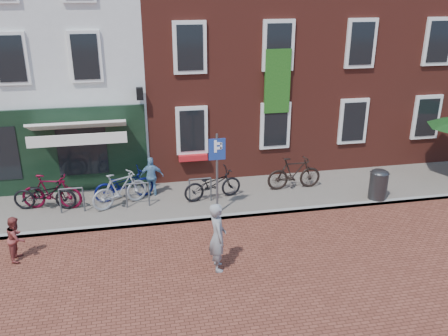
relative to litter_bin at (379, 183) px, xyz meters
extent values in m
plane|color=brown|center=(-6.27, -0.30, -0.66)|extent=(80.00, 80.00, 0.00)
cube|color=slate|center=(-5.27, 1.20, -0.61)|extent=(24.00, 3.00, 0.10)
cube|color=silver|center=(-11.27, 6.70, 3.84)|extent=(8.00, 8.00, 9.00)
cube|color=maroon|center=(-4.27, 6.70, 4.34)|extent=(6.00, 8.00, 10.00)
cube|color=maroon|center=(1.73, 6.70, 4.34)|extent=(6.00, 8.00, 10.00)
cylinder|color=#313133|center=(0.00, 0.00, -0.12)|extent=(0.59, 0.59, 0.89)
ellipsoid|color=#313133|center=(0.00, 0.00, 0.39)|extent=(0.59, 0.59, 0.27)
cylinder|color=#4C4C4F|center=(-5.39, -0.05, 0.72)|extent=(0.07, 0.07, 2.57)
cube|color=navy|center=(-5.39, -0.07, 1.54)|extent=(0.50, 0.04, 0.65)
imported|color=gray|center=(-5.90, -2.89, 0.23)|extent=(0.44, 0.66, 1.80)
imported|color=brown|center=(-10.92, -1.43, -0.06)|extent=(0.49, 0.61, 1.21)
imported|color=#6795BD|center=(-7.27, 1.72, 0.11)|extent=(0.80, 0.36, 1.34)
imported|color=black|center=(-10.61, 1.32, -0.05)|extent=(2.05, 1.02, 1.03)
imported|color=#59051B|center=(-10.40, 1.31, 0.01)|extent=(1.97, 0.93, 1.14)
imported|color=#080D4C|center=(-8.18, 1.59, -0.05)|extent=(2.06, 1.09, 1.03)
imported|color=#979899|center=(-8.30, 1.09, 0.01)|extent=(1.94, 1.33, 1.14)
imported|color=black|center=(-5.34, 1.05, -0.05)|extent=(2.05, 1.04, 1.03)
imported|color=black|center=(-2.44, 1.31, 0.01)|extent=(1.90, 0.55, 1.14)
camera|label=1|loc=(-7.77, -13.00, 6.03)|focal=38.01mm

